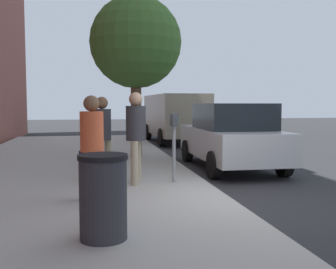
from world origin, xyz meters
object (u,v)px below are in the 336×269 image
object	(u,v)px
parked_van_far	(175,115)
parked_sedan_near	(231,136)
pedestrian_bystander	(92,140)
parking_officer	(102,131)
trash_bin	(103,197)
pedestrian_at_meter	(136,129)
street_tree	(136,43)
parking_meter	(174,133)

from	to	relation	value
parked_van_far	parked_sedan_near	bearing A→B (deg)	179.99
pedestrian_bystander	parking_officer	bearing A→B (deg)	35.02
trash_bin	pedestrian_bystander	bearing A→B (deg)	4.15
pedestrian_at_meter	trash_bin	size ratio (longest dim) A/B	1.82
street_tree	pedestrian_bystander	bearing A→B (deg)	166.49
parking_meter	pedestrian_bystander	bearing A→B (deg)	128.87
parked_sedan_near	trash_bin	size ratio (longest dim) A/B	4.39
pedestrian_at_meter	parked_van_far	xyz separation A→B (m)	(9.75, -2.81, 0.01)
parked_sedan_near	trash_bin	world-z (taller)	parked_sedan_near
pedestrian_at_meter	trash_bin	world-z (taller)	pedestrian_at_meter
parked_van_far	street_tree	xyz separation A→B (m)	(-5.69, 2.38, 2.32)
parked_sedan_near	parked_van_far	size ratio (longest dim) A/B	0.84
street_tree	parked_sedan_near	bearing A→B (deg)	-127.63
parking_officer	street_tree	size ratio (longest dim) A/B	0.36
parking_meter	street_tree	distance (m)	4.76
pedestrian_bystander	parked_sedan_near	bearing A→B (deg)	-4.82
street_tree	trash_bin	bearing A→B (deg)	170.88
pedestrian_at_meter	pedestrian_bystander	distance (m)	1.61
street_tree	trash_bin	xyz separation A→B (m)	(-7.26, 1.17, -2.92)
pedestrian_bystander	parked_van_far	distance (m)	11.70
parking_meter	trash_bin	world-z (taller)	parking_meter
parking_meter	parked_sedan_near	xyz separation A→B (m)	(2.26, -2.04, -0.27)
pedestrian_bystander	street_tree	size ratio (longest dim) A/B	0.36
parking_officer	parked_van_far	bearing A→B (deg)	110.27
parked_sedan_near	parking_officer	bearing A→B (deg)	114.84
parked_sedan_near	trash_bin	xyz separation A→B (m)	(-5.43, 3.54, -0.24)
parked_sedan_near	street_tree	xyz separation A→B (m)	(1.83, 2.37, 2.69)
parked_van_far	trash_bin	size ratio (longest dim) A/B	5.21
pedestrian_at_meter	parking_officer	xyz separation A→B (m)	(0.62, 0.66, -0.06)
parked_van_far	trash_bin	world-z (taller)	parked_van_far
parking_officer	parked_van_far	xyz separation A→B (m)	(9.13, -3.47, 0.07)
parking_officer	parked_sedan_near	distance (m)	3.84
pedestrian_at_meter	parked_van_far	size ratio (longest dim) A/B	0.35
parking_officer	street_tree	world-z (taller)	street_tree
street_tree	parking_meter	bearing A→B (deg)	-175.30
pedestrian_bystander	trash_bin	bearing A→B (deg)	-134.93
parking_meter	parked_sedan_near	distance (m)	3.06
parking_meter	parked_van_far	bearing A→B (deg)	-11.77
pedestrian_bystander	parking_meter	bearing A→B (deg)	-10.20
pedestrian_bystander	parked_van_far	world-z (taller)	parked_van_far
pedestrian_at_meter	parked_van_far	world-z (taller)	parked_van_far
trash_bin	street_tree	bearing A→B (deg)	-9.12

